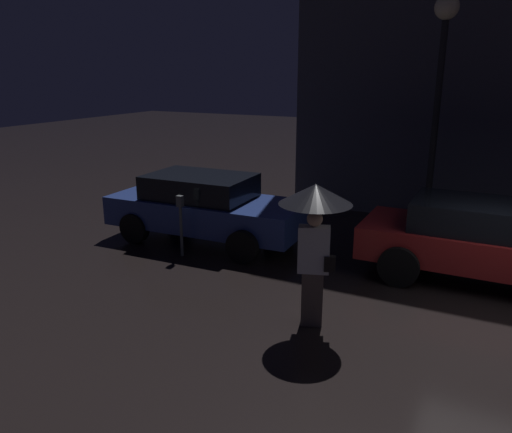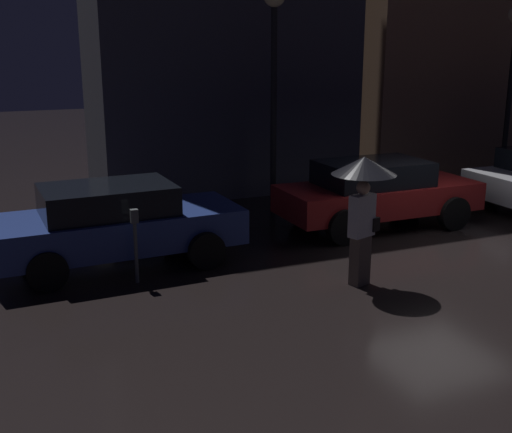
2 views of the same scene
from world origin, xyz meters
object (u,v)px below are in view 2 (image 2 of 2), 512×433
object	(u,v)px
parked_car_blue	(116,223)
street_lamp_near	(274,46)
parked_car_red	(377,192)
parking_meter	(135,238)
pedestrian_with_umbrella	(363,186)

from	to	relation	value
parked_car_blue	street_lamp_near	size ratio (longest dim) A/B	0.85
parked_car_red	parking_meter	size ratio (longest dim) A/B	3.44
parked_car_blue	street_lamp_near	distance (m)	5.78
parking_meter	parked_car_blue	bearing A→B (deg)	95.15
parked_car_blue	pedestrian_with_umbrella	bearing A→B (deg)	-38.61
parked_car_blue	pedestrian_with_umbrella	xyz separation A→B (m)	(3.39, -2.53, 0.87)
parked_car_red	parking_meter	world-z (taller)	parked_car_red
parked_car_red	parking_meter	xyz separation A→B (m)	(-5.42, -1.30, 0.01)
pedestrian_with_umbrella	street_lamp_near	bearing A→B (deg)	-117.85
parked_car_red	parked_car_blue	bearing A→B (deg)	-177.74
pedestrian_with_umbrella	parked_car_blue	bearing A→B (deg)	-55.60
parking_meter	street_lamp_near	world-z (taller)	street_lamp_near
parking_meter	street_lamp_near	size ratio (longest dim) A/B	0.25
pedestrian_with_umbrella	parking_meter	size ratio (longest dim) A/B	1.69
parked_car_red	street_lamp_near	size ratio (longest dim) A/B	0.85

